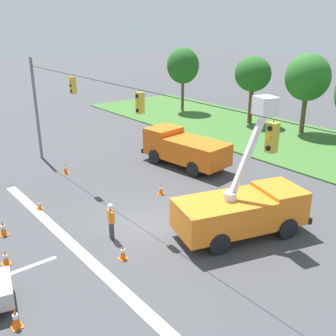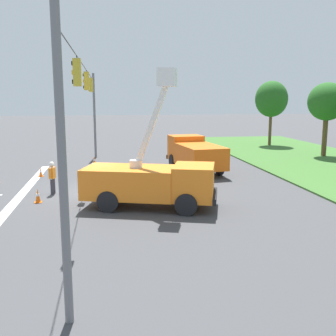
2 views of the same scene
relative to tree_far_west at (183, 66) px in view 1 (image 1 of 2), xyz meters
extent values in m
plane|color=#424244|center=(18.55, -18.44, -5.00)|extent=(200.00, 200.00, 0.00)
cube|color=#3D6B2D|center=(18.55, -0.44, -4.95)|extent=(56.00, 12.00, 0.10)
cube|color=silver|center=(18.55, -22.10, -4.99)|extent=(17.60, 0.50, 0.01)
cube|color=silver|center=(18.55, -24.10, -4.99)|extent=(0.20, 2.00, 0.01)
cylinder|color=slate|center=(5.55, -18.44, -1.40)|extent=(0.20, 0.20, 7.20)
cylinder|color=black|center=(18.55, -18.44, 1.60)|extent=(26.00, 0.03, 0.03)
cylinder|color=black|center=(11.76, -18.44, 1.55)|extent=(0.02, 0.02, 0.10)
cube|color=gold|center=(11.76, -18.44, 1.02)|extent=(0.32, 0.28, 0.96)
cylinder|color=yellow|center=(11.76, -18.60, 1.34)|extent=(0.16, 0.05, 0.16)
cylinder|color=black|center=(11.76, -18.60, 1.02)|extent=(0.16, 0.05, 0.16)
cylinder|color=black|center=(11.76, -18.60, 0.70)|extent=(0.16, 0.05, 0.16)
cylinder|color=black|center=(18.41, -18.44, 1.55)|extent=(0.02, 0.02, 0.10)
cube|color=gold|center=(18.41, -18.44, 1.02)|extent=(0.32, 0.28, 0.96)
cylinder|color=black|center=(18.41, -18.60, 1.34)|extent=(0.16, 0.05, 0.16)
cylinder|color=yellow|center=(18.41, -18.60, 1.02)|extent=(0.16, 0.05, 0.16)
cylinder|color=black|center=(18.41, -18.60, 0.70)|extent=(0.16, 0.05, 0.16)
cylinder|color=black|center=(25.59, -18.44, 1.55)|extent=(0.02, 0.02, 0.10)
cube|color=gold|center=(25.59, -18.44, 1.02)|extent=(0.32, 0.28, 0.96)
cylinder|color=black|center=(25.59, -18.60, 1.34)|extent=(0.16, 0.05, 0.16)
cylinder|color=yellow|center=(25.59, -18.60, 1.02)|extent=(0.16, 0.05, 0.16)
cylinder|color=black|center=(25.59, -18.60, 0.70)|extent=(0.16, 0.05, 0.16)
cylinder|color=brown|center=(0.00, 0.00, -3.23)|extent=(0.32, 0.32, 3.54)
ellipsoid|color=#235B1E|center=(0.00, 0.00, 0.03)|extent=(3.49, 3.42, 3.81)
cylinder|color=brown|center=(8.39, 1.44, -3.34)|extent=(0.42, 0.42, 3.32)
ellipsoid|color=#235B1E|center=(8.39, 1.44, -0.17)|extent=(3.55, 3.17, 3.28)
cylinder|color=brown|center=(13.59, 2.37, -3.33)|extent=(0.41, 0.41, 3.34)
ellipsoid|color=#286623|center=(13.59, 2.37, -0.03)|extent=(3.83, 3.77, 4.01)
cube|color=orange|center=(21.88, -16.44, -3.80)|extent=(3.54, 4.77, 1.40)
cube|color=orange|center=(22.78, -13.53, -3.71)|extent=(2.73, 2.42, 1.58)
cube|color=#1E2838|center=(22.96, -12.92, -3.43)|extent=(1.97, 0.69, 0.71)
cube|color=black|center=(23.07, -12.58, -4.35)|extent=(2.34, 0.86, 0.30)
cylinder|color=black|center=(21.65, -13.44, -4.50)|extent=(0.56, 1.04, 1.00)
cylinder|color=black|center=(23.76, -14.09, -4.50)|extent=(0.56, 1.04, 1.00)
cylinder|color=black|center=(20.61, -16.84, -4.50)|extent=(0.56, 1.04, 1.00)
cylinder|color=black|center=(22.71, -17.49, -4.50)|extent=(0.56, 1.04, 1.00)
cylinder|color=silver|center=(21.97, -16.15, -2.92)|extent=(0.60, 0.60, 0.36)
cube|color=white|center=(22.19, -15.44, -1.15)|extent=(0.73, 1.70, 3.98)
cube|color=white|center=(22.41, -14.73, 1.05)|extent=(1.10, 1.03, 0.80)
cube|color=orange|center=(14.39, -11.21, -3.76)|extent=(4.56, 2.97, 1.47)
cube|color=orange|center=(11.35, -11.59, -3.57)|extent=(2.12, 2.56, 1.86)
cube|color=#1E2838|center=(10.71, -11.67, -3.24)|extent=(0.36, 2.08, 0.84)
cube|color=black|center=(10.36, -11.71, -4.35)|extent=(0.47, 2.45, 0.30)
cylinder|color=black|center=(11.74, -12.68, -4.50)|extent=(1.03, 0.40, 1.00)
cylinder|color=black|center=(11.46, -10.44, -4.50)|extent=(1.03, 0.40, 1.00)
cylinder|color=black|center=(15.29, -12.23, -4.50)|extent=(1.03, 0.40, 1.00)
cylinder|color=black|center=(15.01, -9.99, -4.50)|extent=(1.03, 0.40, 1.00)
cylinder|color=#383842|center=(18.63, -20.39, -4.57)|extent=(0.18, 0.18, 0.85)
cylinder|color=#383842|center=(18.82, -20.44, -4.57)|extent=(0.18, 0.18, 0.85)
cube|color=orange|center=(18.72, -20.42, -3.85)|extent=(0.45, 0.33, 0.60)
cube|color=silver|center=(18.72, -20.42, -3.85)|extent=(0.43, 0.18, 0.62)
cylinder|color=orange|center=(18.46, -20.35, -3.82)|extent=(0.11, 0.11, 0.55)
cylinder|color=orange|center=(18.98, -20.49, -3.82)|extent=(0.11, 0.11, 0.55)
sphere|color=tan|center=(18.72, -20.42, -3.42)|extent=(0.22, 0.22, 0.22)
sphere|color=white|center=(18.72, -20.42, -3.36)|extent=(0.26, 0.26, 0.26)
cube|color=orange|center=(9.59, -18.46, -4.98)|extent=(0.36, 0.36, 0.03)
cone|color=orange|center=(9.59, -18.46, -4.64)|extent=(0.26, 0.26, 0.65)
cylinder|color=white|center=(9.59, -18.46, -4.61)|extent=(0.16, 0.16, 0.12)
cube|color=orange|center=(17.78, -24.91, -4.98)|extent=(0.36, 0.36, 0.03)
cone|color=orange|center=(17.78, -24.91, -4.64)|extent=(0.26, 0.26, 0.66)
cylinder|color=white|center=(17.78, -24.91, -4.61)|extent=(0.16, 0.16, 0.12)
cube|color=orange|center=(20.46, -20.93, -4.98)|extent=(0.36, 0.36, 0.03)
cone|color=orange|center=(20.46, -20.93, -4.64)|extent=(0.26, 0.26, 0.66)
cylinder|color=white|center=(20.46, -20.93, -4.61)|extent=(0.16, 0.16, 0.12)
cube|color=orange|center=(21.65, -25.80, -4.98)|extent=(0.36, 0.36, 0.03)
cone|color=orange|center=(21.65, -25.80, -4.59)|extent=(0.30, 0.30, 0.75)
cylinder|color=white|center=(21.65, -25.80, -4.55)|extent=(0.19, 0.19, 0.14)
cube|color=orange|center=(13.67, -21.85, -4.98)|extent=(0.36, 0.36, 0.03)
cone|color=orange|center=(13.67, -21.85, -4.68)|extent=(0.23, 0.23, 0.57)
cylinder|color=white|center=(13.67, -21.85, -4.66)|extent=(0.14, 0.14, 0.10)
cube|color=orange|center=(16.20, -15.59, -4.98)|extent=(0.36, 0.36, 0.03)
cone|color=orange|center=(16.20, -15.59, -4.64)|extent=(0.27, 0.27, 0.66)
cylinder|color=white|center=(16.20, -15.59, -4.60)|extent=(0.16, 0.16, 0.12)
cube|color=orange|center=(15.29, -24.22, -4.98)|extent=(0.36, 0.36, 0.03)
cone|color=orange|center=(15.29, -24.22, -4.60)|extent=(0.30, 0.30, 0.74)
cylinder|color=white|center=(15.29, -24.22, -4.56)|extent=(0.18, 0.18, 0.13)
camera|label=1|loc=(32.74, -28.35, 4.39)|focal=42.00mm
camera|label=2|loc=(40.18, -17.48, 0.13)|focal=42.00mm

